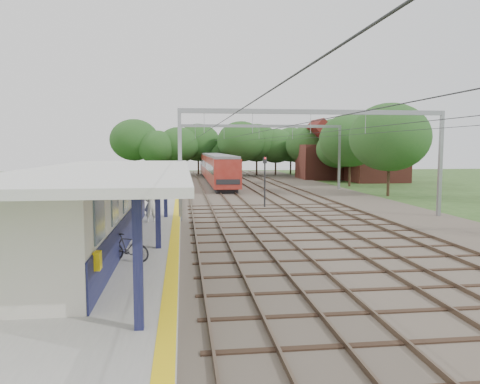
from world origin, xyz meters
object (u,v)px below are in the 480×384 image
bicycle (128,248)px  signal_post (265,177)px  person (151,204)px  train (216,167)px

bicycle → signal_post: bearing=-0.4°
bicycle → person: bearing=23.8°
train → signal_post: bearing=-86.1°
person → bicycle: person is taller
person → signal_post: signal_post is taller
bicycle → signal_post: signal_post is taller
train → bicycle: bearing=-98.2°
bicycle → signal_post: (8.26, 17.25, 1.48)m
train → signal_post: (1.85, -27.00, 0.32)m
person → train: size_ratio=0.06×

